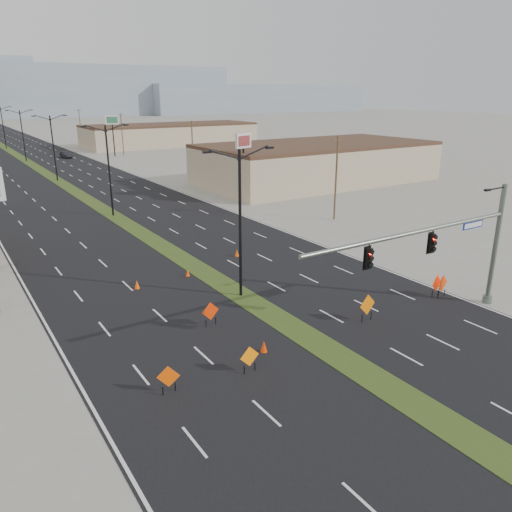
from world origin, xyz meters
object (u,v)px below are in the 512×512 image
streetlight_1 (109,168)px  construction_sign_0 (168,378)px  streetlight_0 (240,220)px  construction_sign_3 (367,306)px  signal_mast (451,245)px  streetlight_4 (3,126)px  pole_sign_east_near (243,146)px  construction_sign_1 (250,357)px  construction_sign_2 (211,312)px  cone_0 (264,346)px  car_mid (66,155)px  cone_3 (137,285)px  streetlight_3 (23,134)px  pole_sign_east_far (112,123)px  construction_sign_5 (437,284)px  cone_2 (237,253)px  cone_1 (188,273)px  construction_sign_4 (442,284)px  streetlight_2 (53,146)px

streetlight_1 → construction_sign_0: streetlight_1 is taller
streetlight_0 → construction_sign_3: (4.38, -7.66, -4.38)m
signal_mast → streetlight_4: (-8.56, 122.00, 0.63)m
streetlight_0 → pole_sign_east_near: (17.34, 27.74, 1.40)m
construction_sign_1 → pole_sign_east_near: pole_sign_east_near is taller
construction_sign_2 → signal_mast: bearing=-32.3°
streetlight_0 → cone_0: size_ratio=15.27×
construction_sign_3 → construction_sign_1: bearing=-178.5°
car_mid → cone_3: (-13.65, -79.90, -0.35)m
streetlight_0 → cone_0: streetlight_0 is taller
streetlight_1 → streetlight_4: bearing=90.0°
streetlight_3 → pole_sign_east_far: (17.62, -2.20, 1.60)m
construction_sign_5 → streetlight_1: bearing=96.3°
streetlight_3 → cone_2: (4.22, -76.41, -5.11)m
construction_sign_5 → cone_3: size_ratio=2.55×
cone_0 → pole_sign_east_near: pole_sign_east_near is taller
streetlight_3 → construction_sign_5: streetlight_3 is taller
cone_1 → cone_2: bearing=20.5°
signal_mast → construction_sign_4: signal_mast is taller
streetlight_4 → construction_sign_3: 119.82m
streetlight_4 → cone_3: size_ratio=15.90×
cone_1 → pole_sign_east_far: pole_sign_east_far is taller
streetlight_4 → construction_sign_3: size_ratio=5.70×
construction_sign_0 → cone_2: (13.16, 15.83, -0.52)m
streetlight_2 → cone_0: 63.68m
cone_0 → cone_3: bearing=101.4°
streetlight_0 → construction_sign_1: 10.96m
construction_sign_2 → construction_sign_4: size_ratio=0.94×
streetlight_3 → cone_2: bearing=-86.8°
construction_sign_0 → cone_1: bearing=84.2°
streetlight_2 → streetlight_4: 56.00m
streetlight_2 → construction_sign_4: size_ratio=6.20×
construction_sign_2 → cone_0: construction_sign_2 is taller
streetlight_4 → construction_sign_2: streetlight_4 is taller
streetlight_4 → cone_3: 107.13m
construction_sign_4 → pole_sign_east_far: pole_sign_east_far is taller
construction_sign_2 → construction_sign_3: bearing=-32.3°
construction_sign_0 → construction_sign_5: size_ratio=0.89×
construction_sign_2 → construction_sign_3: size_ratio=0.86×
construction_sign_2 → construction_sign_4: (15.35, -4.73, 0.06)m
streetlight_4 → cone_2: bearing=-87.7°
construction_sign_0 → cone_3: size_ratio=2.27×
cone_2 → cone_3: cone_3 is taller
pole_sign_east_near → signal_mast: bearing=-121.3°
streetlight_4 → pole_sign_east_far: 35.00m
streetlight_4 → construction_sign_5: streetlight_4 is taller
streetlight_0 → cone_3: size_ratio=15.90×
signal_mast → streetlight_4: streetlight_4 is taller
pole_sign_east_far → construction_sign_3: bearing=-82.4°
construction_sign_0 → construction_sign_2: construction_sign_2 is taller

